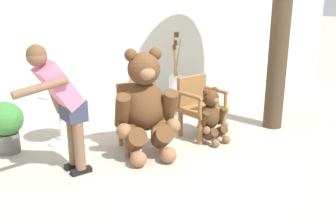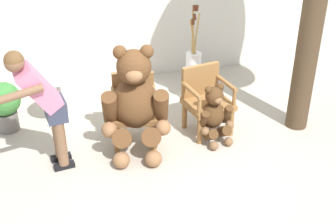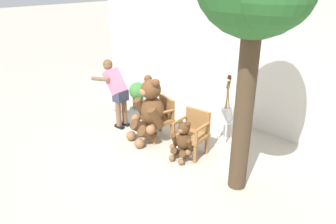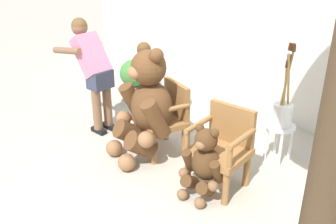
{
  "view_description": "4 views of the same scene",
  "coord_description": "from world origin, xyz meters",
  "px_view_note": "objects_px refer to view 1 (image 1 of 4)",
  "views": [
    {
      "loc": [
        -2.37,
        -3.86,
        1.97
      ],
      "look_at": [
        -0.33,
        -0.05,
        0.62
      ],
      "focal_mm": 40.0,
      "sensor_mm": 36.0,
      "label": 1
    },
    {
      "loc": [
        -1.33,
        -4.52,
        3.33
      ],
      "look_at": [
        -0.15,
        0.03,
        0.6
      ],
      "focal_mm": 50.0,
      "sensor_mm": 36.0,
      "label": 2
    },
    {
      "loc": [
        4.24,
        -3.61,
        3.28
      ],
      "look_at": [
        -0.07,
        0.35,
        0.74
      ],
      "focal_mm": 35.0,
      "sensor_mm": 36.0,
      "label": 3
    },
    {
      "loc": [
        2.72,
        -2.09,
        2.37
      ],
      "look_at": [
        -0.3,
        0.4,
        0.6
      ],
      "focal_mm": 40.0,
      "sensor_mm": 36.0,
      "label": 4
    }
  ],
  "objects_px": {
    "round_side_table": "(61,113)",
    "potted_plant": "(6,124)",
    "wooden_chair_right": "(199,105)",
    "wooden_chair_left": "(139,114)",
    "teddy_bear_small": "(211,116)",
    "brush_bucket": "(176,80)",
    "person_visitor": "(61,99)",
    "teddy_bear_large": "(145,104)",
    "white_stool": "(176,97)"
  },
  "relations": [
    {
      "from": "person_visitor",
      "to": "brush_bucket",
      "type": "distance_m",
      "value": 2.45
    },
    {
      "from": "teddy_bear_large",
      "to": "person_visitor",
      "type": "distance_m",
      "value": 1.07
    },
    {
      "from": "person_visitor",
      "to": "brush_bucket",
      "type": "relative_size",
      "value": 1.56
    },
    {
      "from": "wooden_chair_right",
      "to": "teddy_bear_small",
      "type": "relative_size",
      "value": 1.12
    },
    {
      "from": "teddy_bear_large",
      "to": "brush_bucket",
      "type": "xyz_separation_m",
      "value": [
        1.07,
        1.13,
        -0.01
      ]
    },
    {
      "from": "person_visitor",
      "to": "round_side_table",
      "type": "relative_size",
      "value": 2.08
    },
    {
      "from": "wooden_chair_left",
      "to": "wooden_chair_right",
      "type": "bearing_deg",
      "value": -0.01
    },
    {
      "from": "teddy_bear_small",
      "to": "white_stool",
      "type": "xyz_separation_m",
      "value": [
        0.08,
        1.16,
        -0.02
      ]
    },
    {
      "from": "teddy_bear_large",
      "to": "potted_plant",
      "type": "height_order",
      "value": "teddy_bear_large"
    },
    {
      "from": "wooden_chair_left",
      "to": "teddy_bear_small",
      "type": "bearing_deg",
      "value": -16.25
    },
    {
      "from": "person_visitor",
      "to": "brush_bucket",
      "type": "height_order",
      "value": "person_visitor"
    },
    {
      "from": "wooden_chair_right",
      "to": "round_side_table",
      "type": "bearing_deg",
      "value": 161.35
    },
    {
      "from": "wooden_chair_left",
      "to": "person_visitor",
      "type": "distance_m",
      "value": 1.21
    },
    {
      "from": "brush_bucket",
      "to": "round_side_table",
      "type": "distance_m",
      "value": 1.96
    },
    {
      "from": "wooden_chair_right",
      "to": "teddy_bear_large",
      "type": "distance_m",
      "value": 1.02
    },
    {
      "from": "teddy_bear_small",
      "to": "person_visitor",
      "type": "height_order",
      "value": "person_visitor"
    },
    {
      "from": "brush_bucket",
      "to": "white_stool",
      "type": "bearing_deg",
      "value": -9.35
    },
    {
      "from": "wooden_chair_right",
      "to": "person_visitor",
      "type": "height_order",
      "value": "person_visitor"
    },
    {
      "from": "teddy_bear_large",
      "to": "teddy_bear_small",
      "type": "xyz_separation_m",
      "value": [
        0.99,
        -0.03,
        -0.29
      ]
    },
    {
      "from": "teddy_bear_large",
      "to": "white_stool",
      "type": "height_order",
      "value": "teddy_bear_large"
    },
    {
      "from": "wooden_chair_right",
      "to": "potted_plant",
      "type": "height_order",
      "value": "wooden_chair_right"
    },
    {
      "from": "brush_bucket",
      "to": "potted_plant",
      "type": "relative_size",
      "value": 1.41
    },
    {
      "from": "white_stool",
      "to": "round_side_table",
      "type": "bearing_deg",
      "value": -172.47
    },
    {
      "from": "wooden_chair_right",
      "to": "person_visitor",
      "type": "relative_size",
      "value": 0.57
    },
    {
      "from": "potted_plant",
      "to": "teddy_bear_large",
      "type": "bearing_deg",
      "value": -29.75
    },
    {
      "from": "wooden_chair_left",
      "to": "person_visitor",
      "type": "bearing_deg",
      "value": -162.24
    },
    {
      "from": "potted_plant",
      "to": "wooden_chair_left",
      "type": "bearing_deg",
      "value": -21.96
    },
    {
      "from": "wooden_chair_left",
      "to": "wooden_chair_right",
      "type": "height_order",
      "value": "same"
    },
    {
      "from": "wooden_chair_right",
      "to": "round_side_table",
      "type": "distance_m",
      "value": 1.94
    },
    {
      "from": "wooden_chair_right",
      "to": "teddy_bear_large",
      "type": "xyz_separation_m",
      "value": [
        -0.97,
        -0.25,
        0.21
      ]
    },
    {
      "from": "wooden_chair_left",
      "to": "brush_bucket",
      "type": "relative_size",
      "value": 0.9
    },
    {
      "from": "wooden_chair_left",
      "to": "round_side_table",
      "type": "relative_size",
      "value": 1.19
    },
    {
      "from": "wooden_chair_left",
      "to": "brush_bucket",
      "type": "distance_m",
      "value": 1.38
    },
    {
      "from": "teddy_bear_small",
      "to": "white_stool",
      "type": "height_order",
      "value": "teddy_bear_small"
    },
    {
      "from": "teddy_bear_small",
      "to": "round_side_table",
      "type": "distance_m",
      "value": 2.06
    },
    {
      "from": "white_stool",
      "to": "teddy_bear_small",
      "type": "bearing_deg",
      "value": -93.97
    },
    {
      "from": "wooden_chair_right",
      "to": "person_visitor",
      "type": "distance_m",
      "value": 2.09
    },
    {
      "from": "teddy_bear_small",
      "to": "potted_plant",
      "type": "distance_m",
      "value": 2.71
    },
    {
      "from": "wooden_chair_right",
      "to": "brush_bucket",
      "type": "xyz_separation_m",
      "value": [
        0.1,
        0.88,
        0.19
      ]
    },
    {
      "from": "wooden_chair_left",
      "to": "potted_plant",
      "type": "relative_size",
      "value": 1.26
    },
    {
      "from": "teddy_bear_small",
      "to": "brush_bucket",
      "type": "distance_m",
      "value": 1.19
    },
    {
      "from": "person_visitor",
      "to": "potted_plant",
      "type": "height_order",
      "value": "person_visitor"
    },
    {
      "from": "wooden_chair_right",
      "to": "round_side_table",
      "type": "height_order",
      "value": "wooden_chair_right"
    },
    {
      "from": "white_stool",
      "to": "round_side_table",
      "type": "xyz_separation_m",
      "value": [
        -1.93,
        -0.26,
        0.09
      ]
    },
    {
      "from": "round_side_table",
      "to": "potted_plant",
      "type": "height_order",
      "value": "round_side_table"
    },
    {
      "from": "white_stool",
      "to": "wooden_chair_left",
      "type": "bearing_deg",
      "value": -140.09
    },
    {
      "from": "person_visitor",
      "to": "brush_bucket",
      "type": "bearing_deg",
      "value": 29.93
    },
    {
      "from": "wooden_chair_right",
      "to": "person_visitor",
      "type": "bearing_deg",
      "value": -170.36
    },
    {
      "from": "wooden_chair_left",
      "to": "round_side_table",
      "type": "distance_m",
      "value": 1.08
    },
    {
      "from": "wooden_chair_right",
      "to": "brush_bucket",
      "type": "relative_size",
      "value": 0.9
    }
  ]
}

